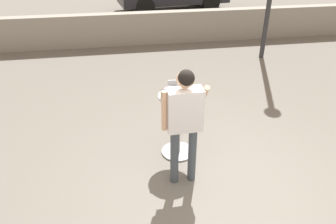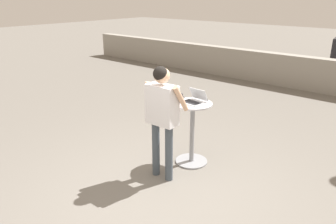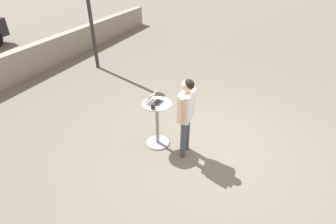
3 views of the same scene
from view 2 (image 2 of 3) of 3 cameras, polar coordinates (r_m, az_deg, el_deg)
name	(u,v)px [view 2 (image 2 of 3)]	position (r m, az deg, el deg)	size (l,w,h in m)	color
ground_plane	(163,197)	(4.47, -0.81, -14.58)	(50.00, 50.00, 0.00)	slate
pavement_kerb	(321,75)	(9.80, 25.14, 5.80)	(17.94, 0.35, 0.91)	gray
cafe_table	(192,130)	(5.07, 4.23, -3.14)	(0.59, 0.59, 0.99)	gray
laptop	(194,100)	(4.92, 4.62, 2.18)	(0.33, 0.34, 0.20)	silver
coffee_mug	(180,97)	(5.00, 2.16, 2.61)	(0.12, 0.08, 0.11)	#232328
standing_person	(162,109)	(4.46, -1.06, 0.50)	(0.58, 0.37, 1.65)	#424C56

